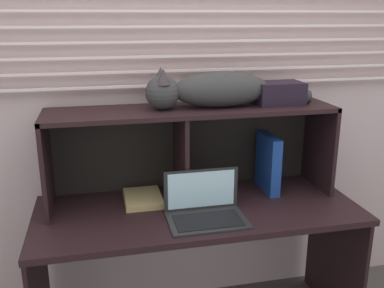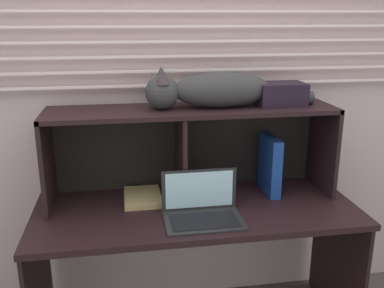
# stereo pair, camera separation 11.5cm
# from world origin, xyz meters

# --- Properties ---
(back_panel_with_blinds) EXTENTS (4.40, 0.08, 2.50)m
(back_panel_with_blinds) POSITION_xyz_m (0.00, 0.55, 1.26)
(back_panel_with_blinds) COLOR beige
(back_panel_with_blinds) RESTS_ON ground
(desk) EXTENTS (1.56, 0.63, 0.71)m
(desk) POSITION_xyz_m (0.00, 0.20, 0.58)
(desk) COLOR black
(desk) RESTS_ON ground
(hutch_shelf_unit) EXTENTS (1.41, 0.33, 0.46)m
(hutch_shelf_unit) POSITION_xyz_m (-0.01, 0.37, 1.04)
(hutch_shelf_unit) COLOR black
(hutch_shelf_unit) RESTS_ON desk
(cat) EXTENTS (0.84, 0.19, 0.20)m
(cat) POSITION_xyz_m (0.10, 0.33, 1.26)
(cat) COLOR #343333
(cat) RESTS_ON hutch_shelf_unit
(laptop) EXTENTS (0.35, 0.24, 0.21)m
(laptop) POSITION_xyz_m (0.01, 0.08, 0.76)
(laptop) COLOR #242424
(laptop) RESTS_ON desk
(binder_upright) EXTENTS (0.05, 0.23, 0.30)m
(binder_upright) POSITION_xyz_m (0.41, 0.33, 0.86)
(binder_upright) COLOR navy
(binder_upright) RESTS_ON desk
(book_stack) EXTENTS (0.18, 0.24, 0.03)m
(book_stack) POSITION_xyz_m (-0.25, 0.33, 0.73)
(book_stack) COLOR tan
(book_stack) RESTS_ON desk
(storage_box) EXTENTS (0.23, 0.16, 0.11)m
(storage_box) POSITION_xyz_m (0.45, 0.33, 1.23)
(storage_box) COLOR black
(storage_box) RESTS_ON hutch_shelf_unit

